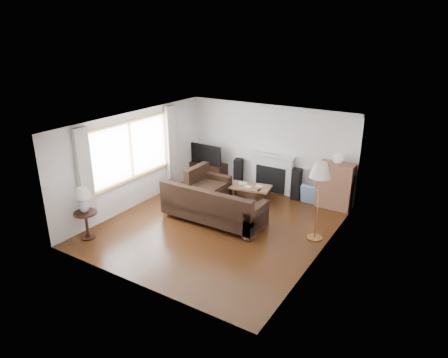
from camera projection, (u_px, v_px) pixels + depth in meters
The scene contains 17 objects.
room at pixel (217, 177), 9.13m from camera, with size 5.10×5.60×2.54m.
window at pixel (131, 150), 10.08m from camera, with size 0.12×2.74×1.54m, color olive.
curtain_near at pixel (85, 173), 8.90m from camera, with size 0.10×0.35×2.10m, color beige.
curtain_far at pixel (171, 143), 11.31m from camera, with size 0.10×0.35×2.10m, color beige.
fireplace at pixel (272, 173), 11.39m from camera, with size 1.40×0.26×1.15m, color white.
tv_stand at pixel (209, 171), 12.38m from camera, with size 1.11×0.50×0.56m, color black.
television at pixel (208, 153), 12.18m from camera, with size 1.06×0.14×0.61m, color black.
speaker_left at pixel (238, 172), 11.89m from camera, with size 0.23×0.28×0.83m, color black.
speaker_right at pixel (296, 184), 10.98m from camera, with size 0.24×0.28×0.85m, color black.
bookshelf at pixel (335, 186), 10.35m from camera, with size 0.89×0.42×1.22m, color #925D44.
globe_lamp at pixel (338, 158), 10.08m from camera, with size 0.27×0.27×0.27m, color white.
sectional_sofa at pixel (213, 205), 9.62m from camera, with size 2.74×2.00×0.88m, color black.
coffee_table at pixel (250, 193), 10.89m from camera, with size 1.11×0.61×0.43m, color brown.
footstool at pixel (176, 204), 10.26m from camera, with size 0.49×0.49×0.41m, color black.
floor_lamp at pixel (318, 202), 8.67m from camera, with size 0.47×0.47×1.80m, color #B47C3E.
side_table at pixel (87, 225), 8.90m from camera, with size 0.51×0.51×0.64m, color black.
table_lamp at pixel (84, 200), 8.68m from camera, with size 0.35×0.35×0.57m, color silver.
Camera 1 is at (4.66, -7.19, 4.41)m, focal length 32.00 mm.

